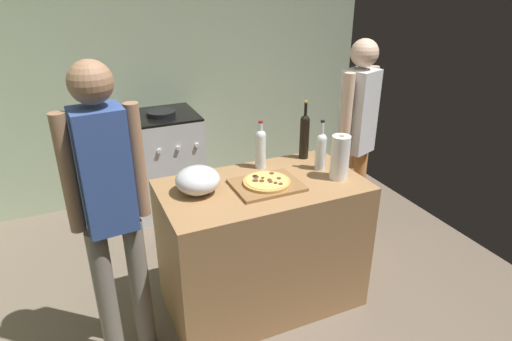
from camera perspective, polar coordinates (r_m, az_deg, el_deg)
name	(u,v)px	position (r m, az deg, el deg)	size (l,w,h in m)	color
ground_plane	(223,258)	(3.56, -4.25, -11.21)	(3.99, 3.21, 0.02)	#6B5B4C
kitchen_wall_rear	(168,61)	(4.26, -11.30, 13.76)	(3.99, 0.10, 2.60)	#99A889
counter	(262,245)	(2.89, 0.82, -9.62)	(1.24, 0.69, 0.88)	#9E7247
cutting_board	(267,185)	(2.64, 1.39, -1.89)	(0.40, 0.32, 0.02)	olive
pizza	(267,182)	(2.63, 1.39, -1.47)	(0.28, 0.28, 0.03)	tan
mixing_bowl	(198,180)	(2.56, -7.56, -1.24)	(0.26, 0.26, 0.16)	#B2B2B7
paper_towel_roll	(340,157)	(2.74, 10.83, 1.67)	(0.11, 0.11, 0.28)	white
wine_bottle_green	(261,147)	(2.84, 0.60, 3.07)	(0.07, 0.07, 0.32)	silver
wine_bottle_clear	(321,149)	(2.85, 8.40, 2.73)	(0.07, 0.07, 0.33)	silver
wine_bottle_amber	(304,135)	(3.01, 6.30, 4.64)	(0.06, 0.06, 0.40)	black
stove	(163,163)	(4.08, -11.94, 0.95)	(0.65, 0.59, 0.97)	#B7B7BC
person_in_stripes	(109,201)	(2.35, -18.50, -3.83)	(0.40, 0.22, 1.71)	slate
person_in_red	(356,134)	(3.38, 12.89, 4.61)	(0.36, 0.26, 1.64)	#D88C4C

